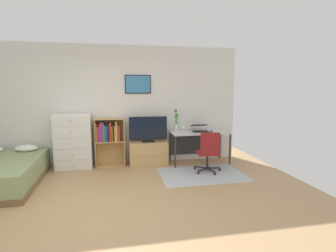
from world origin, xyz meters
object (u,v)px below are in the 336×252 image
Objects in this scene: laptop at (200,129)px; office_chair at (209,151)px; tv_stand at (148,153)px; desk at (198,137)px; dresser at (74,142)px; bamboo_vase at (176,122)px; wine_glass at (183,127)px; television at (148,129)px; computer_mouse at (211,131)px; bookshelf at (109,137)px.

office_chair is at bearing -91.05° from laptop.
tv_stand is 0.65× the size of desk.
dresser reaches higher than office_chair.
bamboo_vase is 0.30m from wine_glass.
bamboo_vase reaches higher than television.
bookshelf is at bearing 174.39° from computer_mouse.
wine_glass is at bearing -161.70° from laptop.
desk is 0.50m from wine_glass.
laptop is at bearing 151.69° from computer_mouse.
dresser reaches higher than tv_stand.
computer_mouse is (1.45, -0.16, -0.06)m from television.
laptop is at bearing -0.88° from dresser.
dresser is 2.43m from wine_glass.
office_chair reaches higher than desk.
tv_stand is at bearing -172.25° from bamboo_vase.
wine_glass reaches higher than computer_mouse.
computer_mouse is (0.24, -0.13, -0.05)m from laptop.
office_chair is at bearing -36.85° from tv_stand.
television is 8.27× the size of computer_mouse.
bookshelf is 10.35× the size of computer_mouse.
television reaches higher than tv_stand.
bamboo_vase is at bearing 160.11° from computer_mouse.
desk is at bearing -14.48° from bamboo_vase.
computer_mouse reaches higher than desk.
television is at bearing -90.00° from tv_stand.
wine_glass is (0.78, -0.15, 0.06)m from television.
bamboo_vase is at bearing 165.52° from desk.
office_chair reaches higher than computer_mouse.
bamboo_vase is at bearing 7.75° from tv_stand.
tv_stand is 1.54m from computer_mouse.
dresser is 2.81m from desk.
computer_mouse is at bearing 69.87° from office_chair.
bamboo_vase is at bearing 168.01° from laptop.
bookshelf is at bearing 172.75° from wine_glass.
office_chair is at bearing -114.63° from computer_mouse.
desk is 2.58× the size of bamboo_vase.
desk is at bearing -0.77° from television.
dresser is 2.76× the size of laptop.
bamboo_vase is (-0.47, 0.95, 0.51)m from office_chair.
tv_stand is at bearing 147.65° from office_chair.
office_chair is 8.27× the size of computer_mouse.
wine_glass reaches higher than office_chair.
laptop is 0.45m from wine_glass.
bamboo_vase is at bearing 9.60° from television.
dresser is at bearing -179.47° from tv_stand.
television is (0.00, -0.02, 0.55)m from tv_stand.
laptop is (0.07, 0.80, 0.35)m from office_chair.
office_chair is at bearing -62.26° from wine_glass.
dresser is at bearing 167.58° from office_chair.
bookshelf reaches higher than laptop.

